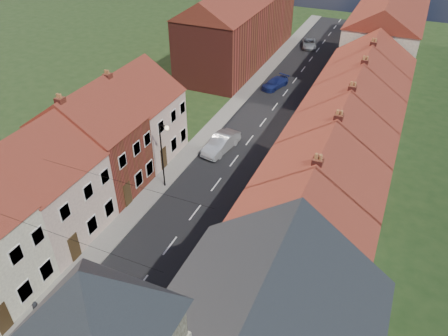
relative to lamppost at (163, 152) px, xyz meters
The scene contains 20 objects.
road 11.27m from the lamppost, 69.13° to the left, with size 7.00×90.00×0.02m, color black.
pavement_left 10.60m from the lamppost, 93.36° to the left, with size 1.80×90.00×0.12m, color #A09D91.
pavement_right 13.40m from the lamppost, 50.61° to the left, with size 1.80×90.00×0.12m, color #A09D91.
cottage_r_tudor 15.01m from the lamppost, 29.18° to the right, with size 8.30×5.20×9.00m.
cottage_r_white_near 13.28m from the lamppost, ahead, with size 8.30×6.00×9.00m.
cottage_r_cream_mid 13.60m from the lamppost, 14.93° to the left, with size 8.30×5.20×9.00m.
cottage_r_pink 15.87m from the lamppost, 34.16° to the left, with size 8.30×6.00×9.00m.
cottage_r_white_far 19.42m from the lamppost, 47.48° to the left, with size 8.30×5.20×9.00m.
cottage_r_cream_far 23.68m from the lamppost, 56.35° to the left, with size 8.30×6.00×9.00m.
cottage_l_white 9.78m from the lamppost, 124.27° to the right, with size 8.30×6.90×8.80m.
cottage_l_brick_mid 5.91m from the lamppost, 160.41° to the right, with size 8.30×5.70×9.10m.
cottage_l_pink 6.75m from the lamppost, 144.97° to the left, with size 8.30×6.30×8.80m.
block_right_far 37.42m from the lamppost, 69.46° to the left, with size 8.30×24.20×10.50m.
block_left_far 30.55m from the lamppost, 100.37° to the left, with size 8.30×24.20×10.50m.
lamppost is the anchor object (origin of this frame).
car_near 14.03m from the lamppost, 84.54° to the right, with size 1.69×4.21×1.44m, color black.
car_mid 7.94m from the lamppost, 74.82° to the left, with size 1.67×4.79×1.58m, color #A5A8AD.
car_far 23.19m from the lamppost, 84.57° to the left, with size 1.66×4.09×1.19m, color navy.
car_distant 38.78m from the lamppost, 86.57° to the left, with size 1.94×4.22×1.17m, color #A8ACAF.
pedestrian_left 15.01m from the lamppost, 90.17° to the right, with size 0.64×0.42×1.75m, color black.
Camera 1 is at (12.71, -5.09, 22.71)m, focal length 35.00 mm.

